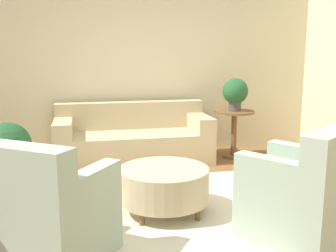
# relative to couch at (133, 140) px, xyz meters

# --- Properties ---
(ground_plane) EXTENTS (16.00, 16.00, 0.00)m
(ground_plane) POSITION_rel_couch_xyz_m (0.05, -1.91, -0.30)
(ground_plane) COLOR brown
(wall_back) EXTENTS (8.81, 0.12, 2.80)m
(wall_back) POSITION_rel_couch_xyz_m (0.05, 0.56, 1.10)
(wall_back) COLOR beige
(wall_back) RESTS_ON ground_plane
(rug) EXTENTS (2.74, 2.26, 0.01)m
(rug) POSITION_rel_couch_xyz_m (0.05, -1.91, -0.30)
(rug) COLOR beige
(rug) RESTS_ON ground_plane
(couch) EXTENTS (2.13, 0.85, 0.81)m
(couch) POSITION_rel_couch_xyz_m (0.00, 0.00, 0.00)
(couch) COLOR #C6B289
(couch) RESTS_ON ground_plane
(armchair_left) EXTENTS (0.99, 1.01, 0.93)m
(armchair_left) POSITION_rel_couch_xyz_m (-0.93, -2.62, 0.07)
(armchair_left) COLOR #9EB29E
(armchair_left) RESTS_ON rug
(armchair_right) EXTENTS (0.99, 1.01, 0.93)m
(armchair_right) POSITION_rel_couch_xyz_m (1.03, -2.62, 0.07)
(armchair_right) COLOR #9EB29E
(armchair_right) RESTS_ON rug
(ottoman_table) EXTENTS (0.86, 0.86, 0.43)m
(ottoman_table) POSITION_rel_couch_xyz_m (0.06, -1.86, -0.02)
(ottoman_table) COLOR #C6B289
(ottoman_table) RESTS_ON rug
(side_table) EXTENTS (0.57, 0.57, 0.69)m
(side_table) POSITION_rel_couch_xyz_m (1.46, -0.10, 0.17)
(side_table) COLOR brown
(side_table) RESTS_ON ground_plane
(potted_plant_on_side_table) EXTENTS (0.37, 0.37, 0.47)m
(potted_plant_on_side_table) POSITION_rel_couch_xyz_m (1.46, -0.10, 0.65)
(potted_plant_on_side_table) COLOR #4C4742
(potted_plant_on_side_table) RESTS_ON side_table
(potted_plant_floor) EXTENTS (0.57, 0.57, 0.69)m
(potted_plant_floor) POSITION_rel_couch_xyz_m (-1.59, -0.42, 0.08)
(potted_plant_floor) COLOR #4C4742
(potted_plant_floor) RESTS_ON ground_plane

